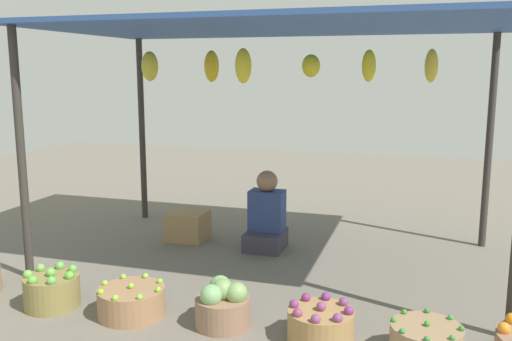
{
  "coord_description": "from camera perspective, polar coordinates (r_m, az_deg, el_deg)",
  "views": [
    {
      "loc": [
        1.29,
        -4.8,
        1.75
      ],
      "look_at": [
        0.0,
        -0.58,
        0.95
      ],
      "focal_mm": 39.06,
      "sensor_mm": 36.0,
      "label": 1
    }
  ],
  "objects": [
    {
      "name": "basket_green_apples",
      "position": [
        4.51,
        -20.17,
        -11.42
      ],
      "size": [
        0.41,
        0.41,
        0.3
      ],
      "color": "olive",
      "rests_on": "ground"
    },
    {
      "name": "market_stall_structure",
      "position": [
        4.99,
        1.89,
        13.15
      ],
      "size": [
        4.08,
        2.35,
        2.14
      ],
      "color": "#38332D",
      "rests_on": "ground"
    },
    {
      "name": "wooden_crate_near_vendor",
      "position": [
        5.88,
        -6.99,
        -5.63
      ],
      "size": [
        0.39,
        0.36,
        0.29
      ],
      "primitive_type": "cube",
      "color": "#A07D52",
      "rests_on": "ground"
    },
    {
      "name": "vendor_person",
      "position": [
        5.52,
        1.07,
        -4.97
      ],
      "size": [
        0.36,
        0.44,
        0.78
      ],
      "color": "#3A3846",
      "rests_on": "ground"
    },
    {
      "name": "basket_limes",
      "position": [
        4.22,
        -12.61,
        -12.94
      ],
      "size": [
        0.48,
        0.48,
        0.24
      ],
      "color": "#A17651",
      "rests_on": "ground"
    },
    {
      "name": "basket_purple_onions",
      "position": [
        3.79,
        6.64,
        -15.39
      ],
      "size": [
        0.44,
        0.44,
        0.27
      ],
      "color": "#A77F4C",
      "rests_on": "ground"
    },
    {
      "name": "ground_plane",
      "position": [
        5.26,
        1.88,
        -9.14
      ],
      "size": [
        14.0,
        14.0,
        0.0
      ],
      "primitive_type": "plane",
      "color": "#70695D"
    },
    {
      "name": "basket_cabbages",
      "position": [
        3.95,
        -3.42,
        -13.6
      ],
      "size": [
        0.38,
        0.38,
        0.34
      ],
      "color": "#936D53",
      "rests_on": "ground"
    }
  ]
}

